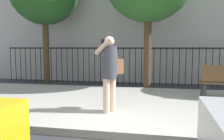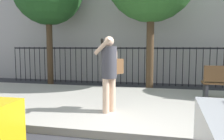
# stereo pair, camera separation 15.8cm
# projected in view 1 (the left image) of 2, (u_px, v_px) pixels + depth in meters

# --- Properties ---
(ground_plane) EXTENTS (60.00, 60.00, 0.00)m
(ground_plane) POSITION_uv_depth(u_px,v_px,m) (114.00, 140.00, 3.92)
(ground_plane) COLOR #333338
(sidewalk) EXTENTS (28.00, 4.40, 0.15)m
(sidewalk) POSITION_uv_depth(u_px,v_px,m) (128.00, 105.00, 6.07)
(sidewalk) COLOR #B2ADA3
(sidewalk) RESTS_ON ground
(iron_fence) EXTENTS (12.03, 0.04, 1.60)m
(iron_fence) POSITION_uv_depth(u_px,v_px,m) (139.00, 61.00, 9.59)
(iron_fence) COLOR black
(iron_fence) RESTS_ON ground
(pedestrian_on_phone) EXTENTS (0.61, 0.72, 1.69)m
(pedestrian_on_phone) POSITION_uv_depth(u_px,v_px,m) (110.00, 69.00, 5.03)
(pedestrian_on_phone) COLOR beige
(pedestrian_on_phone) RESTS_ON sidewalk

